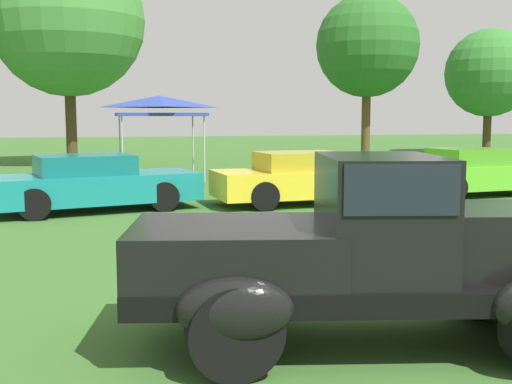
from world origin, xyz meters
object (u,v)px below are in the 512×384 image
at_px(feature_pickup_truck, 371,250).
at_px(show_car_yellow, 305,178).
at_px(show_car_teal, 92,183).
at_px(canopy_tent_center_field, 160,105).
at_px(show_car_lime, 473,172).

bearing_deg(feature_pickup_truck, show_car_yellow, 75.40).
bearing_deg(show_car_teal, feature_pickup_truck, -74.31).
bearing_deg(show_car_yellow, feature_pickup_truck, -104.60).
xyz_separation_m(show_car_teal, show_car_yellow, (4.82, -0.04, -0.00)).
bearing_deg(canopy_tent_center_field, show_car_lime, -40.24).
bearing_deg(show_car_lime, feature_pickup_truck, -126.83).
bearing_deg(show_car_lime, show_car_yellow, -173.90).
bearing_deg(show_car_teal, canopy_tent_center_field, 72.84).
bearing_deg(feature_pickup_truck, show_car_teal, 105.69).
bearing_deg(show_car_teal, show_car_yellow, -0.53).
xyz_separation_m(feature_pickup_truck, show_car_teal, (-2.51, 8.92, -0.26)).
bearing_deg(show_car_teal, show_car_lime, 2.76).
distance_m(show_car_teal, show_car_lime, 9.54).
relative_size(feature_pickup_truck, show_car_teal, 0.93).
bearing_deg(show_car_yellow, show_car_lime, 6.10).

